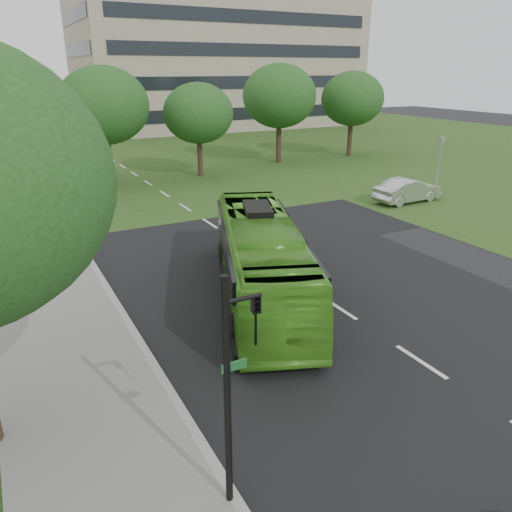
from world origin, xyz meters
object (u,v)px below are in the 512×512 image
(camera_pole, at_px, (439,159))
(office_building, at_px, (217,37))
(tree_park_c, at_px, (198,113))
(tree_park_d, at_px, (279,96))
(bus, at_px, (261,259))
(traffic_light, at_px, (235,378))
(tree_park_b, at_px, (103,106))
(tree_park_e, at_px, (352,99))
(sedan, at_px, (408,190))

(camera_pole, bearing_deg, office_building, 104.16)
(tree_park_c, height_order, tree_park_d, tree_park_d)
(bus, bearing_deg, traffic_light, -100.19)
(bus, bearing_deg, tree_park_b, 112.54)
(tree_park_e, xyz_separation_m, sedan, (-8.26, -16.71, -4.69))
(tree_park_d, distance_m, sedan, 17.50)
(traffic_light, bearing_deg, tree_park_c, 76.39)
(tree_park_d, xyz_separation_m, tree_park_e, (8.16, -0.03, -0.42))
(tree_park_c, xyz_separation_m, tree_park_d, (8.80, 2.55, 0.96))
(bus, relative_size, traffic_light, 2.23)
(tree_park_b, height_order, camera_pole, tree_park_b)
(office_building, distance_m, sedan, 51.57)
(office_building, bearing_deg, tree_park_b, -124.91)
(office_building, bearing_deg, camera_pole, -96.89)
(tree_park_b, relative_size, traffic_light, 1.71)
(tree_park_c, xyz_separation_m, bus, (-6.60, -22.47, -3.38))
(tree_park_e, distance_m, sedan, 19.22)
(tree_park_d, bearing_deg, bus, -121.62)
(tree_park_d, xyz_separation_m, camera_pole, (2.63, -16.57, -3.31))
(tree_park_b, xyz_separation_m, tree_park_c, (7.15, -0.12, -0.79))
(office_building, xyz_separation_m, traffic_light, (-29.00, -65.98, -9.59))
(tree_park_c, xyz_separation_m, sedan, (8.71, -14.19, -4.14))
(tree_park_e, distance_m, camera_pole, 17.68)
(tree_park_c, height_order, camera_pole, tree_park_c)
(tree_park_d, distance_m, camera_pole, 17.10)
(tree_park_c, xyz_separation_m, camera_pole, (11.43, -14.02, -2.35))
(tree_park_c, bearing_deg, camera_pole, -50.81)
(tree_park_b, height_order, traffic_light, tree_park_b)
(sedan, bearing_deg, office_building, -12.67)
(sedan, bearing_deg, tree_park_d, -3.05)
(camera_pole, bearing_deg, sedan, -155.37)
(tree_park_c, distance_m, tree_park_e, 17.16)
(tree_park_e, bearing_deg, sedan, -116.30)
(tree_park_e, relative_size, sedan, 1.71)
(office_building, xyz_separation_m, tree_park_b, (-24.54, -35.16, -6.79))
(office_building, relative_size, bus, 3.63)
(sedan, distance_m, traffic_light, 26.27)
(tree_park_b, bearing_deg, bus, -88.61)
(tree_park_d, height_order, tree_park_e, tree_park_d)
(tree_park_c, bearing_deg, bus, -106.38)
(office_building, xyz_separation_m, tree_park_d, (-8.58, -32.72, -6.62))
(office_building, xyz_separation_m, sedan, (-8.68, -49.47, -11.72))
(bus, relative_size, sedan, 2.34)
(tree_park_d, xyz_separation_m, bus, (-15.41, -25.03, -4.35))
(bus, bearing_deg, tree_park_e, 67.84)
(office_building, height_order, tree_park_d, office_building)
(traffic_light, bearing_deg, office_building, 73.38)
(tree_park_b, xyz_separation_m, traffic_light, (-4.46, -30.82, -2.80))
(tree_park_c, bearing_deg, tree_park_b, 179.06)
(office_building, xyz_separation_m, tree_park_c, (-17.39, -35.28, -7.58))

